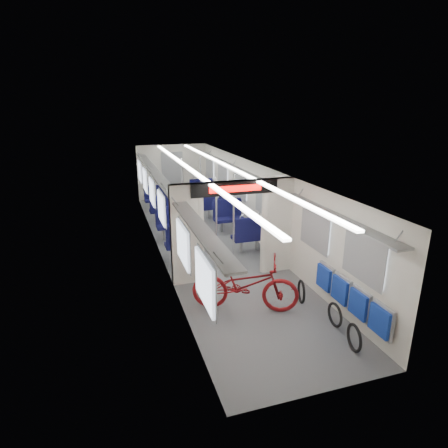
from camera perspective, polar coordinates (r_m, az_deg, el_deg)
name	(u,v)px	position (r m, az deg, el deg)	size (l,w,h in m)	color
carriage	(213,198)	(10.10, -1.76, 4.00)	(12.00, 12.02, 2.31)	#515456
bicycle	(245,284)	(7.43, 3.22, -9.13)	(0.73, 2.10, 1.11)	maroon
flip_bench	(350,297)	(7.29, 18.67, -10.45)	(0.12, 2.14, 0.55)	gray
bike_hoop_a	(354,339)	(6.82, 19.20, -16.22)	(0.48, 0.48, 0.05)	black
bike_hoop_b	(335,316)	(7.36, 16.52, -13.28)	(0.47, 0.47, 0.05)	black
bike_hoop_c	(301,293)	(7.97, 11.69, -10.22)	(0.49, 0.49, 0.05)	black
seat_bay_near_left	(177,230)	(10.59, -7.25, -0.90)	(0.90, 2.04, 1.09)	#0D0D39
seat_bay_near_right	(238,222)	(11.10, 2.21, 0.25)	(0.94, 2.23, 1.15)	#0D0D39
seat_bay_far_left	(159,202)	(13.83, -9.86, 3.38)	(0.88, 1.91, 1.05)	#0D0D39
seat_bay_far_right	(208,196)	(14.21, -2.40, 4.22)	(0.95, 2.26, 1.16)	#0D0D39
stanchion_near_left	(216,224)	(9.04, -1.16, 0.01)	(0.04, 0.04, 2.30)	silver
stanchion_near_right	(234,220)	(9.35, 1.46, 0.62)	(0.04, 0.04, 2.30)	silver
stanchion_far_left	(183,195)	(12.06, -6.29, 4.49)	(0.04, 0.04, 2.30)	silver
stanchion_far_right	(201,192)	(12.42, -3.57, 4.95)	(0.04, 0.04, 2.30)	silver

